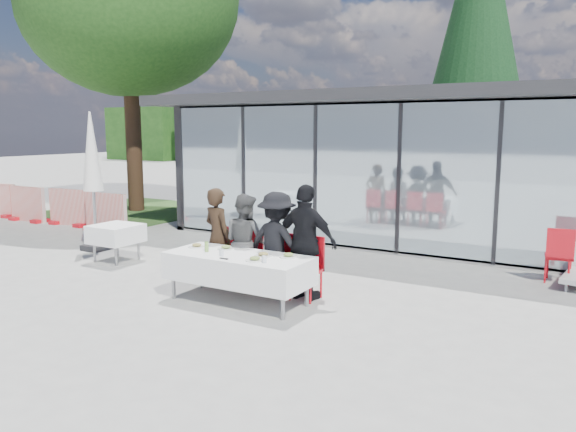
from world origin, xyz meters
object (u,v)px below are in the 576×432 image
object	(u,v)px
juice_bottle	(207,247)
market_umbrella	(92,160)
plate_c	(263,255)
deciduous_tree	(128,2)
diner_b	(245,242)
conifer_tree	(478,28)
diner_d	(306,243)
diner_chair_d	(308,264)
diner_chair_a	(221,252)
plate_b	(226,248)
diner_chair_c	(280,260)
plate_d	(288,256)
plate_a	(197,246)
plate_extra	(255,259)
folded_eyeglasses	(224,259)
spare_table_left	(116,234)
spare_chair_b	(559,253)
diner_a	(218,237)
diner_c	(277,244)
dining_table	(238,268)
construction_barriers	(30,206)
diner_chair_b	(248,256)

from	to	relation	value
juice_bottle	market_umbrella	bearing A→B (deg)	159.97
plate_c	juice_bottle	world-z (taller)	juice_bottle
deciduous_tree	plate_c	bearing A→B (deg)	-34.87
diner_b	conifer_tree	world-z (taller)	conifer_tree
diner_b	diner_d	bearing A→B (deg)	-163.92
diner_b	diner_chair_d	bearing A→B (deg)	-159.71
diner_chair_a	plate_b	bearing A→B (deg)	-46.50
diner_b	diner_chair_c	size ratio (longest dim) A/B	1.64
plate_d	market_umbrella	bearing A→B (deg)	167.27
market_umbrella	plate_a	bearing A→B (deg)	-19.46
plate_b	juice_bottle	size ratio (longest dim) A/B	1.75
diner_b	deciduous_tree	xyz separation A→B (m)	(-8.19, 5.63, 5.68)
plate_extra	juice_bottle	bearing A→B (deg)	172.20
folded_eyeglasses	diner_chair_d	bearing A→B (deg)	53.58
diner_d	folded_eyeglasses	size ratio (longest dim) A/B	12.88
plate_extra	market_umbrella	size ratio (longest dim) A/B	0.09
spare_table_left	spare_chair_b	world-z (taller)	spare_chair_b
diner_a	diner_chair_c	distance (m)	1.22
deciduous_tree	diner_c	bearing A→B (deg)	-32.61
spare_table_left	diner_chair_d	bearing A→B (deg)	-2.94
diner_chair_d	juice_bottle	bearing A→B (deg)	-148.28
diner_c	folded_eyeglasses	size ratio (longest dim) A/B	11.85
dining_table	deciduous_tree	distance (m)	12.15
construction_barriers	juice_bottle	bearing A→B (deg)	-20.09
folded_eyeglasses	spare_chair_b	distance (m)	5.76
diner_chair_b	spare_chair_b	size ratio (longest dim) A/B	1.00
plate_a	plate_extra	world-z (taller)	same
diner_chair_a	construction_barriers	bearing A→B (deg)	164.06
plate_extra	spare_table_left	world-z (taller)	plate_extra
diner_chair_c	deciduous_tree	world-z (taller)	deciduous_tree
construction_barriers	market_umbrella	bearing A→B (deg)	-20.16
market_umbrella	conifer_tree	world-z (taller)	conifer_tree
market_umbrella	folded_eyeglasses	bearing A→B (deg)	-20.81
diner_a	spare_chair_b	xyz separation A→B (m)	(5.03, 2.98, -0.29)
diner_b	spare_chair_b	xyz separation A→B (m)	(4.46, 2.98, -0.26)
spare_chair_b	plate_c	bearing A→B (deg)	-136.30
juice_bottle	deciduous_tree	distance (m)	11.68
diner_b	dining_table	bearing A→B (deg)	131.99
folded_eyeglasses	diner_b	bearing A→B (deg)	107.50
diner_a	conifer_tree	distance (m)	13.71
spare_chair_b	deciduous_tree	bearing A→B (deg)	168.16
diner_a	plate_extra	xyz separation A→B (m)	(1.35, -0.88, -0.05)
market_umbrella	deciduous_tree	distance (m)	7.53
diner_chair_a	plate_b	world-z (taller)	diner_chair_a
plate_c	plate_d	distance (m)	0.38
diner_a	spare_table_left	size ratio (longest dim) A/B	1.93
diner_chair_a	diner_c	distance (m)	1.22
conifer_tree	diner_chair_d	bearing A→B (deg)	-88.50
construction_barriers	deciduous_tree	xyz separation A→B (m)	(1.13, 3.05, 6.04)
diner_chair_c	diner_a	bearing A→B (deg)	-175.94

